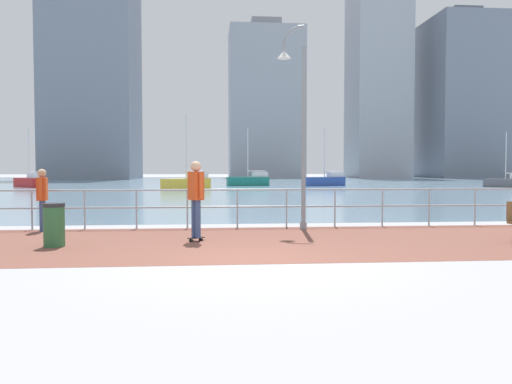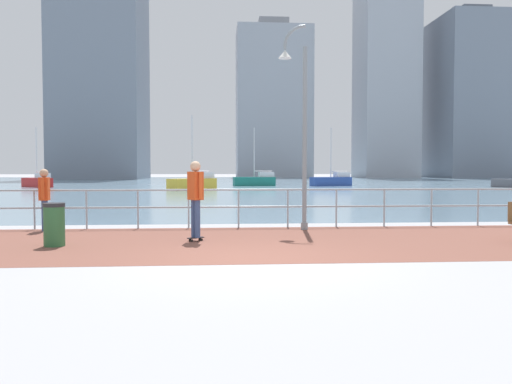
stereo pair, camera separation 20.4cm
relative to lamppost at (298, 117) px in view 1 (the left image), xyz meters
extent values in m
plane|color=#9E9EA3|center=(-1.62, 35.47, -3.06)|extent=(220.00, 220.00, 0.00)
cube|color=brown|center=(-1.62, -2.22, -3.06)|extent=(28.00, 5.65, 0.01)
cube|color=#6B899E|center=(-1.62, 45.60, -3.06)|extent=(180.00, 88.00, 0.00)
cylinder|color=#9EADB7|center=(-7.22, 0.60, -2.53)|extent=(0.05, 0.05, 1.07)
cylinder|color=#9EADB7|center=(-5.82, 0.60, -2.53)|extent=(0.05, 0.05, 1.07)
cylinder|color=#9EADB7|center=(-4.42, 0.60, -2.53)|extent=(0.05, 0.05, 1.07)
cylinder|color=#9EADB7|center=(-3.02, 0.60, -2.53)|extent=(0.05, 0.05, 1.07)
cylinder|color=#9EADB7|center=(-1.62, 0.60, -2.53)|extent=(0.05, 0.05, 1.07)
cylinder|color=#9EADB7|center=(-0.22, 0.60, -2.53)|extent=(0.05, 0.05, 1.07)
cylinder|color=#9EADB7|center=(1.18, 0.60, -2.53)|extent=(0.05, 0.05, 1.07)
cylinder|color=#9EADB7|center=(2.58, 0.60, -2.53)|extent=(0.05, 0.05, 1.07)
cylinder|color=#9EADB7|center=(3.98, 0.60, -2.53)|extent=(0.05, 0.05, 1.07)
cylinder|color=#9EADB7|center=(5.38, 0.60, -2.53)|extent=(0.05, 0.05, 1.07)
cylinder|color=#9EADB7|center=(-1.62, 0.60, -1.99)|extent=(25.20, 0.06, 0.06)
cylinder|color=#9EADB7|center=(-1.62, 0.60, -2.47)|extent=(25.20, 0.06, 0.06)
cylinder|color=gray|center=(0.16, 0.00, -2.96)|extent=(0.19, 0.19, 0.20)
cylinder|color=gray|center=(0.16, 0.00, -0.59)|extent=(0.12, 0.12, 4.95)
cylinder|color=gray|center=(0.08, 0.00, 2.42)|extent=(0.18, 0.08, 0.11)
cylinder|color=gray|center=(-0.07, 0.00, 2.38)|extent=(0.19, 0.08, 0.15)
cylinder|color=gray|center=(-0.20, 0.00, 2.29)|extent=(0.19, 0.08, 0.18)
cylinder|color=gray|center=(-0.30, 0.00, 2.17)|extent=(0.16, 0.08, 0.19)
cylinder|color=gray|center=(-0.37, 0.00, 2.03)|extent=(0.13, 0.08, 0.19)
cylinder|color=gray|center=(-0.39, 0.00, 1.88)|extent=(0.09, 0.08, 0.17)
cone|color=silver|center=(-0.38, 0.00, 1.68)|extent=(0.36, 0.36, 0.22)
cylinder|color=black|center=(-2.80, -2.16, -3.03)|extent=(0.07, 0.06, 0.06)
cylinder|color=black|center=(-2.84, -2.09, -3.03)|extent=(0.07, 0.06, 0.06)
cylinder|color=black|center=(-2.58, -2.02, -3.03)|extent=(0.07, 0.06, 0.06)
cylinder|color=black|center=(-2.62, -1.96, -3.03)|extent=(0.07, 0.06, 0.06)
cube|color=black|center=(-2.71, -2.06, -2.98)|extent=(0.40, 0.31, 0.02)
cylinder|color=#384C7A|center=(-2.67, -2.13, -2.54)|extent=(0.18, 0.18, 0.86)
cylinder|color=#384C7A|center=(-2.75, -1.99, -2.54)|extent=(0.18, 0.18, 0.86)
cube|color=#D84C1E|center=(-2.71, -2.06, -1.79)|extent=(0.38, 0.42, 0.64)
cylinder|color=#D84C1E|center=(-2.58, -2.25, -1.77)|extent=(0.12, 0.12, 0.61)
cylinder|color=#D84C1E|center=(-2.83, -1.86, -1.77)|extent=(0.12, 0.12, 0.61)
sphere|color=#DBAD89|center=(-2.71, -2.06, -1.35)|extent=(0.24, 0.24, 0.24)
cylinder|color=#384C7A|center=(-6.84, 0.33, -2.65)|extent=(0.15, 0.15, 0.82)
cylinder|color=#384C7A|center=(-6.82, 0.17, -2.65)|extent=(0.15, 0.15, 0.82)
cube|color=#D84C1E|center=(-6.83, 0.25, -1.94)|extent=(0.28, 0.37, 0.61)
cylinder|color=#D84C1E|center=(-6.86, 0.48, -1.92)|extent=(0.10, 0.10, 0.58)
cylinder|color=#D84C1E|center=(-6.80, 0.02, -1.92)|extent=(0.10, 0.10, 0.58)
sphere|color=tan|center=(-6.83, 0.25, -1.52)|extent=(0.23, 0.23, 0.23)
cylinder|color=#2D6638|center=(-5.70, -2.60, -2.64)|extent=(0.44, 0.44, 0.85)
cylinder|color=#262628|center=(-5.70, -2.60, -2.17)|extent=(0.46, 0.46, 0.08)
cube|color=#284799|center=(8.71, 35.30, -2.64)|extent=(4.18, 2.37, 0.86)
cube|color=silver|center=(9.86, 35.66, -1.97)|extent=(1.63, 1.26, 0.48)
cylinder|color=silver|center=(8.71, 35.30, 0.17)|extent=(0.10, 0.10, 4.76)
cylinder|color=silver|center=(9.55, 35.56, -1.64)|extent=(1.74, 0.61, 0.08)
cube|color=#B21E1E|center=(-18.60, 34.33, -2.65)|extent=(3.52, 3.65, 0.83)
cube|color=silver|center=(-17.80, 33.48, -2.00)|extent=(1.56, 1.59, 0.46)
cylinder|color=silver|center=(-18.60, 34.33, 0.07)|extent=(0.09, 0.09, 4.61)
cylinder|color=silver|center=(-18.02, 33.71, -1.68)|extent=(1.24, 1.32, 0.07)
cube|color=#197266|center=(1.34, 36.17, -2.63)|extent=(4.14, 1.73, 0.86)
cube|color=silver|center=(2.53, 36.32, -1.96)|extent=(1.54, 1.04, 0.48)
cylinder|color=silver|center=(1.34, 36.17, 0.19)|extent=(0.10, 0.10, 4.78)
cylinder|color=silver|center=(2.21, 36.28, -1.63)|extent=(1.80, 0.30, 0.08)
cube|color=gold|center=(-4.20, 26.95, -2.62)|extent=(3.87, 3.85, 0.89)
cube|color=silver|center=(-3.31, 27.84, -1.92)|extent=(1.70, 1.70, 0.50)
cylinder|color=silver|center=(-4.20, 26.95, 0.31)|extent=(0.10, 0.10, 4.96)
cylinder|color=silver|center=(-3.55, 27.60, -1.58)|extent=(1.39, 1.38, 0.08)
cube|color=#595960|center=(23.92, 29.92, -2.69)|extent=(3.29, 3.23, 0.75)
cylinder|color=silver|center=(23.92, 29.92, -0.22)|extent=(0.08, 0.08, 4.19)
cube|color=slate|center=(-21.45, 74.30, 16.48)|extent=(13.87, 15.90, 39.08)
cube|color=#A3A8B2|center=(8.59, 86.45, 11.14)|extent=(14.18, 10.58, 28.40)
cube|color=slate|center=(8.59, 86.45, 26.34)|extent=(5.67, 4.23, 2.00)
cube|color=#A3A8B2|center=(29.09, 81.08, 19.67)|extent=(10.02, 10.49, 45.47)
cube|color=slate|center=(45.30, 81.61, 11.76)|extent=(13.44, 16.87, 29.65)
cube|color=#4E5560|center=(45.30, 81.61, 27.58)|extent=(5.37, 6.75, 2.00)
camera|label=1|loc=(-2.40, -13.90, -1.40)|focal=36.26mm
camera|label=2|loc=(-2.20, -13.92, -1.40)|focal=36.26mm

